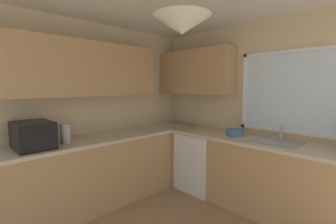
{
  "coord_description": "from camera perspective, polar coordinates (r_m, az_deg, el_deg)",
  "views": [
    {
      "loc": [
        1.23,
        -1.34,
        1.58
      ],
      "look_at": [
        -0.72,
        0.56,
        1.28
      ],
      "focal_mm": 24.84,
      "sensor_mm": 36.0,
      "label": 1
    }
  ],
  "objects": [
    {
      "name": "room_shell",
      "position": [
        2.76,
        -2.03,
        10.58
      ],
      "size": [
        3.88,
        3.7,
        2.52
      ],
      "color": "beige",
      "rests_on": "ground_plane"
    },
    {
      "name": "counter_run_left",
      "position": [
        3.3,
        -17.97,
        -13.91
      ],
      "size": [
        0.65,
        3.31,
        0.91
      ],
      "color": "tan",
      "rests_on": "ground_plane"
    },
    {
      "name": "counter_run_back",
      "position": [
        3.2,
        25.1,
        -14.82
      ],
      "size": [
        2.97,
        0.65,
        0.91
      ],
      "color": "tan",
      "rests_on": "ground_plane"
    },
    {
      "name": "dishwasher",
      "position": [
        3.7,
        8.13,
        -11.82
      ],
      "size": [
        0.6,
        0.6,
        0.86
      ],
      "primitive_type": "cube",
      "color": "white",
      "rests_on": "ground_plane"
    },
    {
      "name": "microwave",
      "position": [
        2.92,
        -30.23,
        -4.88
      ],
      "size": [
        0.48,
        0.36,
        0.29
      ],
      "primitive_type": "cube",
      "color": "black",
      "rests_on": "counter_run_left"
    },
    {
      "name": "kettle",
      "position": [
        3.0,
        -23.84,
        -4.83
      ],
      "size": [
        0.11,
        0.11,
        0.23
      ],
      "primitive_type": "cylinder",
      "color": "#B7B7BC",
      "rests_on": "counter_run_left"
    },
    {
      "name": "sink_assembly",
      "position": [
        3.09,
        24.92,
        -6.58
      ],
      "size": [
        0.54,
        0.4,
        0.19
      ],
      "color": "#9EA0A5",
      "rests_on": "counter_run_back"
    },
    {
      "name": "bowl",
      "position": [
        3.3,
        16.07,
        -4.84
      ],
      "size": [
        0.23,
        0.23,
        0.09
      ],
      "primitive_type": "cylinder",
      "color": "#4C7099",
      "rests_on": "counter_run_back"
    }
  ]
}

